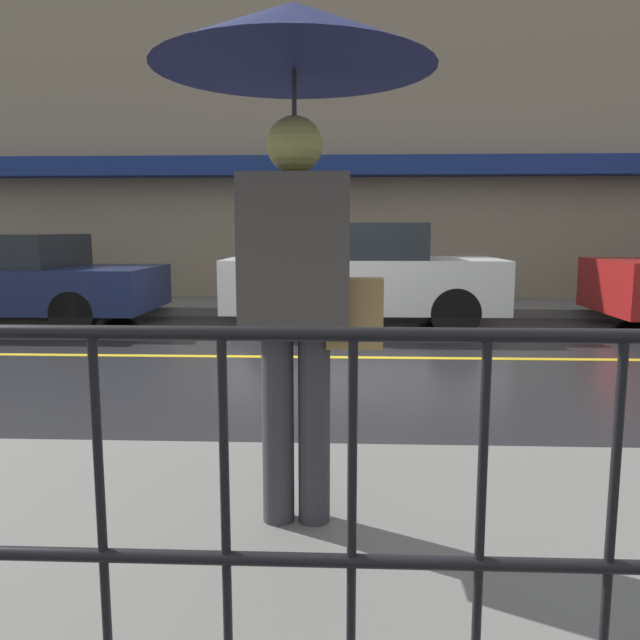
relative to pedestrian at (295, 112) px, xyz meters
name	(u,v)px	position (x,y,z in m)	size (l,w,h in m)	color
ground_plane	(306,357)	(-0.24, 4.32, -1.92)	(80.00, 80.00, 0.00)	#262628
sidewalk_near	(236,558)	(-0.24, -0.21, -1.84)	(28.00, 2.45, 0.15)	slate
sidewalk_far	(321,306)	(-0.24, 8.50, -1.84)	(28.00, 1.74, 0.15)	slate
lane_marking	(306,357)	(-0.24, 4.32, -1.91)	(25.20, 0.12, 0.01)	gold
building_storefront	(323,150)	(-0.24, 9.49, 1.02)	(28.00, 0.85, 5.91)	gray
railing_foreground	(162,486)	(-0.24, -1.18, -1.11)	(12.00, 0.04, 1.06)	black
pedestrian	(295,112)	(0.00, 0.00, 0.00)	(1.16, 1.16, 2.20)	#333338
car_navy	(2,279)	(-4.95, 6.47, -1.21)	(4.49, 1.90, 1.38)	#19234C
car_white	(360,275)	(0.41, 6.47, -1.13)	(3.93, 1.72, 1.54)	silver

